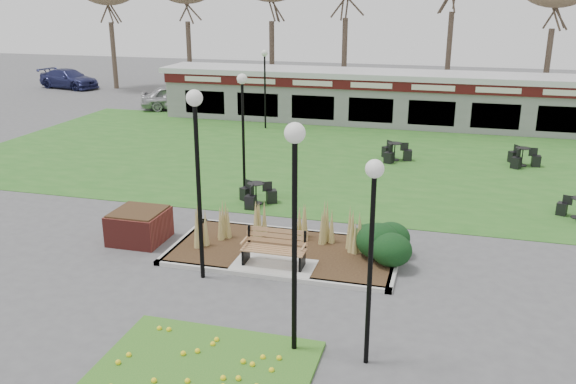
% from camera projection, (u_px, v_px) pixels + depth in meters
% --- Properties ---
extents(ground, '(100.00, 100.00, 0.00)m').
position_uv_depth(ground, '(272.00, 271.00, 16.12)').
color(ground, '#515154').
rests_on(ground, ground).
extents(lawn, '(34.00, 16.00, 0.02)m').
position_uv_depth(lawn, '(349.00, 158.00, 27.11)').
color(lawn, '#296620').
rests_on(lawn, ground).
extents(flower_bed, '(4.20, 3.00, 0.16)m').
position_uv_depth(flower_bed, '(205.00, 367.00, 11.88)').
color(flower_bed, '#2A7020').
rests_on(flower_bed, ground).
extents(planting_bed, '(6.75, 3.40, 1.27)m').
position_uv_depth(planting_bed, '(330.00, 244.00, 16.92)').
color(planting_bed, '#311D13').
rests_on(planting_bed, ground).
extents(park_bench, '(1.70, 0.66, 0.93)m').
position_uv_depth(park_bench, '(275.00, 247.00, 16.16)').
color(park_bench, '#A7744B').
rests_on(park_bench, ground).
extents(brick_planter, '(1.50, 1.50, 0.95)m').
position_uv_depth(brick_planter, '(139.00, 225.00, 17.98)').
color(brick_planter, maroon).
rests_on(brick_planter, ground).
extents(food_pavilion, '(24.60, 3.40, 2.90)m').
position_uv_depth(food_pavilion, '(375.00, 97.00, 33.96)').
color(food_pavilion, gray).
rests_on(food_pavilion, ground).
extents(lamp_post_near_left, '(0.35, 0.35, 4.19)m').
position_uv_depth(lamp_post_near_left, '(372.00, 219.00, 11.20)').
color(lamp_post_near_left, black).
rests_on(lamp_post_near_left, ground).
extents(lamp_post_near_right, '(0.40, 0.40, 4.79)m').
position_uv_depth(lamp_post_near_right, '(295.00, 190.00, 11.44)').
color(lamp_post_near_right, black).
rests_on(lamp_post_near_right, ground).
extents(lamp_post_mid_left, '(0.40, 0.40, 4.86)m').
position_uv_depth(lamp_post_mid_left, '(197.00, 144.00, 14.69)').
color(lamp_post_mid_left, black).
rests_on(lamp_post_mid_left, ground).
extents(lamp_post_mid_right, '(0.36, 0.36, 4.39)m').
position_uv_depth(lamp_post_mid_right, '(243.00, 108.00, 21.18)').
color(lamp_post_mid_right, black).
rests_on(lamp_post_mid_right, ground).
extents(lamp_post_far_left, '(0.35, 0.35, 4.19)m').
position_uv_depth(lamp_post_far_left, '(265.00, 72.00, 32.12)').
color(lamp_post_far_left, black).
rests_on(lamp_post_far_left, ground).
extents(bistro_set_a, '(1.42, 1.25, 0.75)m').
position_uv_depth(bistro_set_a, '(256.00, 197.00, 21.16)').
color(bistro_set_a, black).
rests_on(bistro_set_a, ground).
extents(bistro_set_b, '(1.38, 1.43, 0.78)m').
position_uv_depth(bistro_set_b, '(394.00, 154.00, 26.66)').
color(bistro_set_b, black).
rests_on(bistro_set_b, ground).
extents(bistro_set_c, '(1.29, 1.46, 0.78)m').
position_uv_depth(bistro_set_c, '(522.00, 160.00, 25.83)').
color(bistro_set_c, black).
rests_on(bistro_set_c, ground).
extents(car_silver, '(4.84, 3.44, 1.53)m').
position_uv_depth(car_silver, '(177.00, 97.00, 38.26)').
color(car_silver, '#ABAAAF').
rests_on(car_silver, ground).
extents(car_black, '(4.68, 2.61, 1.46)m').
position_uv_depth(car_black, '(254.00, 86.00, 43.00)').
color(car_black, black).
rests_on(car_black, ground).
extents(car_blue, '(5.32, 3.09, 1.45)m').
position_uv_depth(car_blue, '(69.00, 79.00, 46.74)').
color(car_blue, navy).
rests_on(car_blue, ground).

